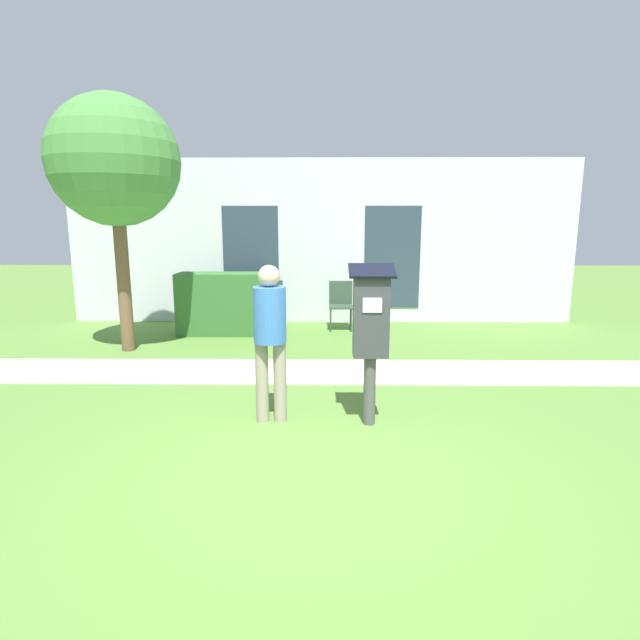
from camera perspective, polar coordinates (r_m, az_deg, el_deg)
ground_plane at (r=4.14m, az=-0.73°, el=-17.43°), size 40.00×40.00×0.00m
sidewalk at (r=6.74m, az=-0.13°, el=-5.89°), size 12.00×1.10×0.02m
building_facade at (r=10.05m, az=0.17°, el=8.90°), size 10.00×0.26×3.20m
parking_meter at (r=4.83m, az=5.83°, el=-0.46°), size 0.44×0.31×1.59m
person_standing at (r=4.91m, az=-5.73°, el=-1.31°), size 0.32×0.32×1.58m
outdoor_chair_left at (r=9.50m, az=-5.66°, el=2.24°), size 0.44×0.44×0.90m
outdoor_chair_middle at (r=9.38m, az=2.39°, el=2.17°), size 0.44×0.44×0.90m
hedge_row at (r=9.09m, az=-10.77°, el=1.84°), size 1.67×0.60×1.10m
tree at (r=8.25m, az=-22.42°, el=16.29°), size 1.90×1.90×3.82m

